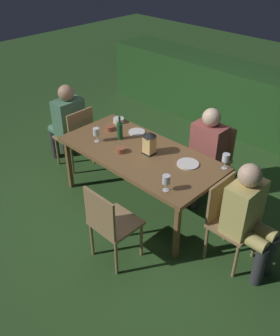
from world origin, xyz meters
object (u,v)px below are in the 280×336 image
(wine_glass_c, at_px, (226,158))
(bowl_salad, at_px, (121,150))
(green_bottle_on_table, at_px, (120,131))
(plate_b, at_px, (188,164))
(wine_glass_a, at_px, (166,180))
(plate_a, at_px, (137,132))
(dining_table, at_px, (140,156))
(chair_side_right_b, at_px, (213,156))
(chair_side_left_b, at_px, (110,222))
(bowl_bread, at_px, (110,128))
(person_in_green, at_px, (66,120))
(person_in_rust, at_px, (205,151))
(wine_glass_b, at_px, (96,132))
(person_in_mustard, at_px, (249,215))
(bowl_olives, at_px, (119,120))
(lantern_centerpiece, at_px, (149,142))
(chair_head_near, at_px, (76,135))
(chair_head_far, at_px, (228,218))

(wine_glass_c, bearing_deg, bowl_salad, -152.20)
(green_bottle_on_table, xyz_separation_m, bowl_salad, (0.23, -0.20, -0.08))
(wine_glass_c, height_order, plate_b, wine_glass_c)
(wine_glass_a, xyz_separation_m, plate_a, (-1.02, 0.63, -0.11))
(dining_table, height_order, chair_side_right_b, chair_side_right_b)
(chair_side_left_b, distance_m, bowl_bread, 1.44)
(person_in_green, distance_m, plate_a, 1.08)
(chair_side_right_b, distance_m, bowl_salad, 1.18)
(green_bottle_on_table, height_order, plate_a, green_bottle_on_table)
(person_in_rust, xyz_separation_m, wine_glass_b, (-0.95, -0.83, 0.21))
(wine_glass_c, relative_size, plate_a, 0.84)
(person_in_mustard, relative_size, bowl_bread, 9.88)
(chair_side_right_b, distance_m, bowl_olives, 1.27)
(bowl_olives, bearing_deg, wine_glass_b, -70.60)
(lantern_centerpiece, distance_m, plate_b, 0.48)
(chair_side_left_b, relative_size, chair_head_near, 1.00)
(dining_table, relative_size, chair_head_near, 2.16)
(chair_side_left_b, xyz_separation_m, chair_head_near, (-1.61, 0.84, 0.00))
(wine_glass_a, height_order, bowl_salad, wine_glass_a)
(chair_head_near, distance_m, person_in_green, 0.25)
(plate_b, distance_m, bowl_bread, 1.17)
(chair_head_near, height_order, green_bottle_on_table, green_bottle_on_table)
(person_in_rust, distance_m, bowl_bread, 1.19)
(dining_table, height_order, wine_glass_a, wine_glass_a)
(chair_head_far, height_order, wine_glass_a, wine_glass_a)
(dining_table, bearing_deg, chair_side_left_b, -63.27)
(chair_side_left_b, bearing_deg, chair_side_right_b, 90.00)
(lantern_centerpiece, bearing_deg, person_in_green, -178.18)
(person_in_mustard, relative_size, bowl_olives, 8.20)
(person_in_mustard, bearing_deg, wine_glass_a, -154.69)
(chair_side_right_b, distance_m, person_in_green, 2.00)
(chair_side_left_b, distance_m, plate_a, 1.40)
(chair_head_far, height_order, bowl_bread, chair_head_far)
(chair_side_right_b, xyz_separation_m, plate_b, (0.12, -0.67, 0.25))
(chair_side_left_b, relative_size, plate_a, 4.32)
(lantern_centerpiece, xyz_separation_m, plate_b, (0.45, 0.12, -0.14))
(wine_glass_b, bearing_deg, wine_glass_a, -7.40)
(chair_head_near, bearing_deg, wine_glass_a, -10.25)
(person_in_mustard, relative_size, lantern_centerpiece, 4.34)
(person_in_rust, height_order, lantern_centerpiece, person_in_rust)
(person_in_rust, bearing_deg, green_bottle_on_table, -143.34)
(lantern_centerpiece, xyz_separation_m, green_bottle_on_table, (-0.47, 0.00, -0.04))
(dining_table, distance_m, chair_head_near, 1.20)
(dining_table, height_order, chair_head_near, chair_head_near)
(lantern_centerpiece, relative_size, wine_glass_a, 1.57)
(wine_glass_a, bearing_deg, lantern_centerpiece, 146.36)
(lantern_centerpiece, height_order, wine_glass_c, lantern_centerpiece)
(wine_glass_c, bearing_deg, person_in_green, -170.41)
(chair_side_left_b, bearing_deg, lantern_centerpiece, 110.22)
(wine_glass_a, bearing_deg, plate_b, 104.44)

